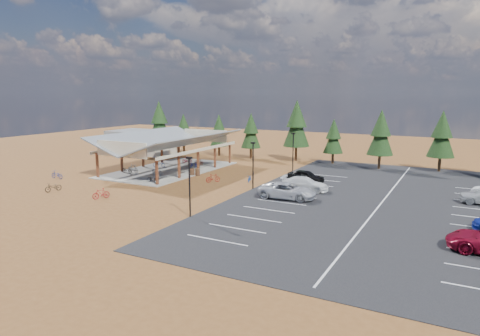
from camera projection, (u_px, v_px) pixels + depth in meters
ground at (204, 188)px, 47.14m from camera, size 140.00×140.00×0.00m
asphalt_lot at (383, 201)px, 41.21m from camera, size 27.00×44.00×0.04m
concrete_pad at (170, 170)px, 57.83m from camera, size 10.60×18.60×0.10m
bike_pavilion at (169, 142)px, 57.17m from camera, size 11.65×19.40×4.97m
outbuilding at (143, 142)px, 73.51m from camera, size 11.00×7.00×3.90m
lamp_post_0 at (190, 182)px, 35.61m from camera, size 0.50×0.25×5.14m
lamp_post_1 at (253, 162)px, 46.05m from camera, size 0.50×0.25×5.14m
lamp_post_2 at (293, 149)px, 56.49m from camera, size 0.50×0.25×5.14m
trash_bin_0 at (192, 172)px, 53.89m from camera, size 0.60×0.60×0.90m
trash_bin_1 at (198, 172)px, 53.88m from camera, size 0.60×0.60×0.90m
pine_0 at (159, 121)px, 75.55m from camera, size 3.83×3.83×8.92m
pine_1 at (184, 129)px, 73.68m from camera, size 2.91×2.91×6.79m
pine_2 at (219, 131)px, 70.20m from camera, size 2.94×2.94×6.86m
pine_3 at (251, 131)px, 67.15m from camera, size 3.10×3.10×7.23m
pine_4 at (297, 124)px, 64.74m from camera, size 3.99×3.99×9.29m
pine_5 at (333, 136)px, 62.29m from camera, size 2.85×2.85×6.65m
pine_6 at (381, 133)px, 57.81m from camera, size 3.50×3.50×8.14m
pine_7 at (442, 134)px, 55.91m from camera, size 3.48×3.48×8.11m
bike_0 at (127, 170)px, 55.04m from camera, size 1.77×0.74×0.90m
bike_1 at (133, 169)px, 55.31m from camera, size 1.92×0.81×1.12m
bike_2 at (159, 164)px, 59.48m from camera, size 1.88×1.12×0.93m
bike_3 at (187, 160)px, 62.72m from camera, size 1.61×0.81×0.93m
bike_4 at (152, 179)px, 49.52m from camera, size 1.58×0.70×0.80m
bike_5 at (157, 171)px, 53.41m from camera, size 1.82×0.67×1.07m
bike_6 at (193, 165)px, 58.75m from camera, size 1.91×1.00×0.96m
bike_7 at (199, 161)px, 61.45m from camera, size 1.63×0.68×0.95m
bike_8 at (53, 187)px, 45.36m from camera, size 0.98×1.88×0.94m
bike_10 at (57, 175)px, 52.05m from camera, size 1.87×0.67×0.98m
bike_11 at (101, 193)px, 42.22m from camera, size 1.14×1.81×1.05m
bike_14 at (250, 178)px, 50.17m from camera, size 1.01×1.65×0.82m
bike_15 at (213, 178)px, 49.91m from camera, size 1.49×1.59×1.02m
car_2 at (287, 191)px, 42.12m from camera, size 5.88×3.15×1.57m
car_3 at (305, 184)px, 45.53m from camera, size 5.19×2.54×1.45m
car_4 at (306, 176)px, 49.60m from camera, size 4.37×1.95×1.46m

